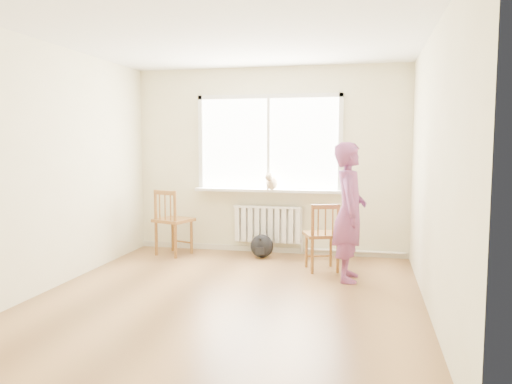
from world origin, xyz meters
The scene contains 13 objects.
floor centered at (0.00, 0.00, 0.00)m, with size 4.50×4.50×0.00m, color #A07041.
ceiling centered at (0.00, 0.00, 2.70)m, with size 4.50×4.50×0.00m, color white.
back_wall centered at (0.00, 2.25, 1.35)m, with size 4.00×0.01×2.70m, color beige.
window centered at (0.00, 2.22, 1.66)m, with size 2.12×0.05×1.42m.
windowsill centered at (0.00, 2.14, 0.93)m, with size 2.15×0.22×0.04m, color white.
radiator centered at (0.00, 2.16, 0.44)m, with size 1.00×0.12×0.55m.
heating_pipe centered at (1.25, 2.19, 0.08)m, with size 0.04×0.04×1.40m, color silver.
baseboard centered at (0.00, 2.23, 0.04)m, with size 4.00×0.03×0.08m, color beige.
chair_left centered at (-1.33, 1.74, 0.48)m, with size 0.59×0.57×0.95m.
chair_right centered at (0.88, 1.31, 0.44)m, with size 0.54×0.53×0.86m.
person centered at (1.21, 0.97, 0.81)m, with size 0.59×0.39×1.62m, color #D1455C.
cat centered at (0.08, 2.06, 1.05)m, with size 0.21×0.37×0.25m.
backpack centered at (-0.03, 1.86, 0.16)m, with size 0.33×0.25×0.33m, color black.
Camera 1 is at (1.40, -4.91, 1.62)m, focal length 35.00 mm.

